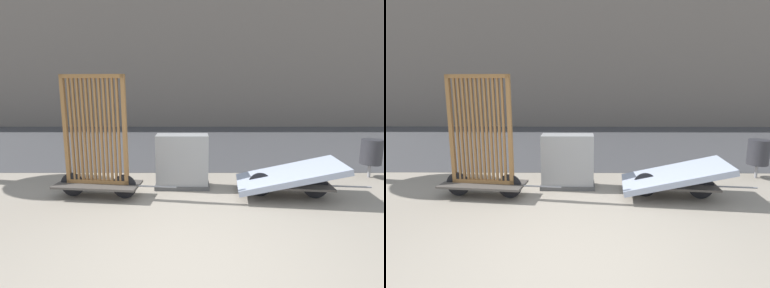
% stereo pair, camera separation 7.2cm
% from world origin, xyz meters
% --- Properties ---
extents(ground_plane, '(60.00, 60.00, 0.00)m').
position_xyz_m(ground_plane, '(0.00, 0.00, 0.00)').
color(ground_plane, gray).
extents(road_strip, '(56.00, 8.48, 0.01)m').
position_xyz_m(road_strip, '(0.00, 7.96, 0.00)').
color(road_strip, '#424244').
rests_on(road_strip, ground_plane).
extents(building_facade, '(48.00, 4.00, 11.82)m').
position_xyz_m(building_facade, '(0.00, 14.20, 5.91)').
color(building_facade, slate).
rests_on(building_facade, ground_plane).
extents(bike_cart_with_bedframe, '(2.27, 0.77, 2.25)m').
position_xyz_m(bike_cart_with_bedframe, '(-1.76, 2.12, 0.83)').
color(bike_cart_with_bedframe, '#4C4742').
rests_on(bike_cart_with_bedframe, ground_plane).
extents(bike_cart_with_mattress, '(2.46, 1.29, 0.71)m').
position_xyz_m(bike_cart_with_mattress, '(1.77, 2.12, 0.40)').
color(bike_cart_with_mattress, '#4C4742').
rests_on(bike_cart_with_mattress, ground_plane).
extents(utility_cabinet, '(1.10, 0.51, 1.10)m').
position_xyz_m(utility_cabinet, '(-0.21, 2.68, 0.51)').
color(utility_cabinet, '#4C4C4C').
rests_on(utility_cabinet, ground_plane).
extents(trash_bin, '(0.45, 0.45, 0.88)m').
position_xyz_m(trash_bin, '(4.03, 3.37, 0.59)').
color(trash_bin, gray).
rests_on(trash_bin, ground_plane).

